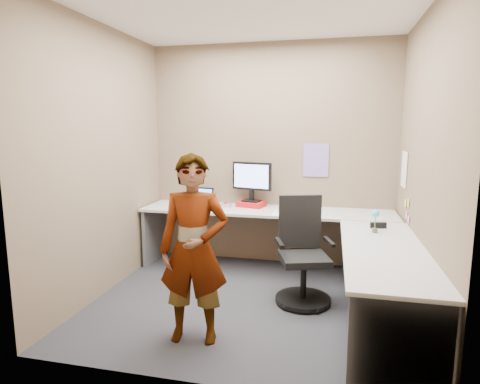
% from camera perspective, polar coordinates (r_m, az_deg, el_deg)
% --- Properties ---
extents(ground, '(3.00, 3.00, 0.00)m').
position_cam_1_polar(ground, '(4.06, 1.29, -15.45)').
color(ground, '#222227').
rests_on(ground, ground).
extents(wall_back, '(3.00, 0.00, 3.00)m').
position_cam_1_polar(wall_back, '(4.98, 4.40, 5.24)').
color(wall_back, brown).
rests_on(wall_back, ground).
extents(wall_right, '(0.00, 2.70, 2.70)m').
position_cam_1_polar(wall_right, '(3.71, 24.75, 3.06)').
color(wall_right, brown).
rests_on(wall_right, ground).
extents(wall_left, '(0.00, 2.70, 2.70)m').
position_cam_1_polar(wall_left, '(4.27, -18.83, 4.11)').
color(wall_left, brown).
rests_on(wall_left, ground).
extents(ceiling, '(3.00, 3.00, 0.00)m').
position_cam_1_polar(ceiling, '(3.82, 1.45, 24.48)').
color(ceiling, white).
rests_on(ceiling, wall_back).
extents(desk, '(2.98, 2.58, 0.73)m').
position_cam_1_polar(desk, '(4.16, 8.35, -6.29)').
color(desk, '#BCBCBC').
rests_on(desk, ground).
extents(paper_ream, '(0.36, 0.30, 0.06)m').
position_cam_1_polar(paper_ream, '(4.91, 1.62, -1.72)').
color(paper_ream, '#B71215').
rests_on(paper_ream, desk).
extents(monitor, '(0.50, 0.20, 0.48)m').
position_cam_1_polar(monitor, '(4.88, 1.67, 1.95)').
color(monitor, black).
rests_on(monitor, paper_ream).
extents(laptop, '(0.35, 0.31, 0.23)m').
position_cam_1_polar(laptop, '(4.95, -5.85, -1.38)').
color(laptop, black).
rests_on(laptop, desk).
extents(trackball_mouse, '(0.12, 0.08, 0.07)m').
position_cam_1_polar(trackball_mouse, '(4.89, -2.02, -1.85)').
color(trackball_mouse, '#B7B7BC').
rests_on(trackball_mouse, desk).
extents(origami, '(0.10, 0.10, 0.06)m').
position_cam_1_polar(origami, '(4.50, 5.18, -2.79)').
color(origami, white).
rests_on(origami, desk).
extents(stapler, '(0.15, 0.07, 0.05)m').
position_cam_1_polar(stapler, '(4.10, 19.07, -4.50)').
color(stapler, black).
rests_on(stapler, desk).
extents(flower, '(0.07, 0.07, 0.22)m').
position_cam_1_polar(flower, '(3.89, 18.68, -3.44)').
color(flower, brown).
rests_on(flower, desk).
extents(calendar_purple, '(0.30, 0.01, 0.40)m').
position_cam_1_polar(calendar_purple, '(4.92, 10.74, 4.47)').
color(calendar_purple, '#846BB7').
rests_on(calendar_purple, wall_back).
extents(calendar_white, '(0.01, 0.28, 0.38)m').
position_cam_1_polar(calendar_white, '(4.59, 22.32, 2.99)').
color(calendar_white, white).
rests_on(calendar_white, wall_right).
extents(sticky_note_a, '(0.01, 0.07, 0.07)m').
position_cam_1_polar(sticky_note_a, '(4.29, 22.81, -1.48)').
color(sticky_note_a, '#F2E059').
rests_on(sticky_note_a, wall_right).
extents(sticky_note_b, '(0.01, 0.07, 0.07)m').
position_cam_1_polar(sticky_note_b, '(4.37, 22.59, -3.04)').
color(sticky_note_b, pink).
rests_on(sticky_note_b, wall_right).
extents(sticky_note_c, '(0.01, 0.07, 0.07)m').
position_cam_1_polar(sticky_note_c, '(4.25, 22.84, -3.64)').
color(sticky_note_c, pink).
rests_on(sticky_note_c, wall_right).
extents(sticky_note_d, '(0.01, 0.07, 0.07)m').
position_cam_1_polar(sticky_note_d, '(4.44, 22.46, -1.51)').
color(sticky_note_d, '#F2E059').
rests_on(sticky_note_d, wall_right).
extents(office_chair, '(0.58, 0.56, 1.01)m').
position_cam_1_polar(office_chair, '(4.00, 8.87, -9.54)').
color(office_chair, black).
rests_on(office_chair, ground).
extents(person, '(0.59, 0.43, 1.50)m').
position_cam_1_polar(person, '(3.18, -6.58, -8.11)').
color(person, '#999399').
rests_on(person, ground).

